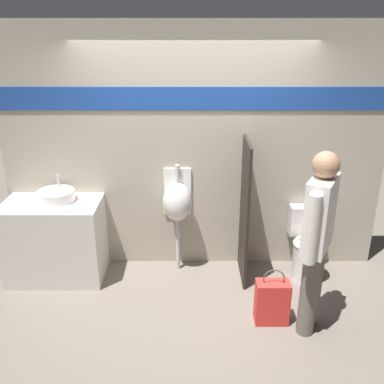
# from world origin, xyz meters

# --- Properties ---
(ground_plane) EXTENTS (16.00, 16.00, 0.00)m
(ground_plane) POSITION_xyz_m (0.00, 0.00, 0.00)
(ground_plane) COLOR #70665B
(display_wall) EXTENTS (4.17, 0.07, 2.70)m
(display_wall) POSITION_xyz_m (0.00, 0.60, 1.36)
(display_wall) COLOR #B2A893
(display_wall) RESTS_ON ground_plane
(sink_counter) EXTENTS (1.03, 0.60, 0.88)m
(sink_counter) POSITION_xyz_m (-1.52, 0.27, 0.44)
(sink_counter) COLOR silver
(sink_counter) RESTS_ON ground_plane
(sink_basin) EXTENTS (0.39, 0.39, 0.26)m
(sink_basin) POSITION_xyz_m (-1.47, 0.33, 0.94)
(sink_basin) COLOR white
(sink_basin) RESTS_ON sink_counter
(cell_phone) EXTENTS (0.07, 0.14, 0.01)m
(cell_phone) POSITION_xyz_m (-1.21, 0.15, 0.89)
(cell_phone) COLOR #B7B7BC
(cell_phone) RESTS_ON sink_counter
(divider_near_counter) EXTENTS (0.03, 0.59, 1.56)m
(divider_near_counter) POSITION_xyz_m (0.54, 0.28, 0.78)
(divider_near_counter) COLOR #28231E
(divider_near_counter) RESTS_ON ground_plane
(urinal_near_counter) EXTENTS (0.32, 0.30, 1.22)m
(urinal_near_counter) POSITION_xyz_m (-0.18, 0.43, 0.83)
(urinal_near_counter) COLOR silver
(urinal_near_counter) RESTS_ON ground_plane
(toilet) EXTENTS (0.37, 0.53, 0.91)m
(toilet) POSITION_xyz_m (1.26, 0.28, 0.32)
(toilet) COLOR white
(toilet) RESTS_ON ground_plane
(person_in_vest) EXTENTS (0.37, 0.54, 1.71)m
(person_in_vest) POSITION_xyz_m (1.06, -0.61, 0.94)
(person_in_vest) COLOR #666056
(person_in_vest) RESTS_ON ground_plane
(shopping_bag) EXTENTS (0.31, 0.17, 0.57)m
(shopping_bag) POSITION_xyz_m (0.73, -0.53, 0.22)
(shopping_bag) COLOR red
(shopping_bag) RESTS_ON ground_plane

